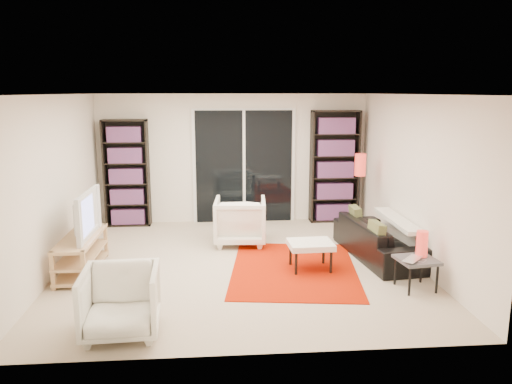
{
  "coord_description": "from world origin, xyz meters",
  "views": [
    {
      "loc": [
        -0.33,
        -6.8,
        2.44
      ],
      "look_at": [
        0.25,
        0.3,
        1.0
      ],
      "focal_mm": 35.0,
      "sensor_mm": 36.0,
      "label": 1
    }
  ],
  "objects_px": {
    "tv_stand": "(82,253)",
    "floor_lamp": "(360,173)",
    "bookshelf_left": "(127,173)",
    "armchair_back": "(240,221)",
    "side_table": "(417,262)",
    "sofa": "(379,239)",
    "armchair_front": "(121,302)",
    "ottoman": "(311,246)",
    "bookshelf_right": "(335,167)"
  },
  "relations": [
    {
      "from": "bookshelf_right",
      "to": "tv_stand",
      "type": "distance_m",
      "value": 4.81
    },
    {
      "from": "ottoman",
      "to": "bookshelf_right",
      "type": "bearing_deg",
      "value": 70.17
    },
    {
      "from": "tv_stand",
      "to": "sofa",
      "type": "height_order",
      "value": "sofa"
    },
    {
      "from": "bookshelf_left",
      "to": "tv_stand",
      "type": "bearing_deg",
      "value": -95.47
    },
    {
      "from": "side_table",
      "to": "armchair_front",
      "type": "bearing_deg",
      "value": -165.18
    },
    {
      "from": "armchair_back",
      "to": "floor_lamp",
      "type": "xyz_separation_m",
      "value": [
        2.08,
        0.41,
        0.69
      ]
    },
    {
      "from": "side_table",
      "to": "floor_lamp",
      "type": "height_order",
      "value": "floor_lamp"
    },
    {
      "from": "tv_stand",
      "to": "bookshelf_left",
      "type": "bearing_deg",
      "value": 84.53
    },
    {
      "from": "bookshelf_left",
      "to": "tv_stand",
      "type": "height_order",
      "value": "bookshelf_left"
    },
    {
      "from": "sofa",
      "to": "side_table",
      "type": "bearing_deg",
      "value": 176.47
    },
    {
      "from": "sofa",
      "to": "armchair_front",
      "type": "height_order",
      "value": "armchair_front"
    },
    {
      "from": "bookshelf_left",
      "to": "armchair_front",
      "type": "height_order",
      "value": "bookshelf_left"
    },
    {
      "from": "floor_lamp",
      "to": "armchair_front",
      "type": "bearing_deg",
      "value": -135.11
    },
    {
      "from": "ottoman",
      "to": "floor_lamp",
      "type": "xyz_separation_m",
      "value": [
        1.17,
        1.72,
        0.72
      ]
    },
    {
      "from": "bookshelf_right",
      "to": "sofa",
      "type": "height_order",
      "value": "bookshelf_right"
    },
    {
      "from": "tv_stand",
      "to": "side_table",
      "type": "height_order",
      "value": "tv_stand"
    },
    {
      "from": "armchair_back",
      "to": "side_table",
      "type": "height_order",
      "value": "armchair_back"
    },
    {
      "from": "bookshelf_left",
      "to": "sofa",
      "type": "distance_m",
      "value": 4.62
    },
    {
      "from": "tv_stand",
      "to": "floor_lamp",
      "type": "relative_size",
      "value": 0.98
    },
    {
      "from": "sofa",
      "to": "ottoman",
      "type": "relative_size",
      "value": 3.04
    },
    {
      "from": "sofa",
      "to": "tv_stand",
      "type": "bearing_deg",
      "value": 87.07
    },
    {
      "from": "tv_stand",
      "to": "side_table",
      "type": "bearing_deg",
      "value": -12.64
    },
    {
      "from": "bookshelf_left",
      "to": "armchair_back",
      "type": "height_order",
      "value": "bookshelf_left"
    },
    {
      "from": "ottoman",
      "to": "side_table",
      "type": "bearing_deg",
      "value": -33.82
    },
    {
      "from": "armchair_front",
      "to": "tv_stand",
      "type": "bearing_deg",
      "value": 112.04
    },
    {
      "from": "tv_stand",
      "to": "bookshelf_right",
      "type": "bearing_deg",
      "value": 30.74
    },
    {
      "from": "sofa",
      "to": "floor_lamp",
      "type": "height_order",
      "value": "floor_lamp"
    },
    {
      "from": "sofa",
      "to": "armchair_back",
      "type": "distance_m",
      "value": 2.2
    },
    {
      "from": "bookshelf_right",
      "to": "side_table",
      "type": "bearing_deg",
      "value": -85.83
    },
    {
      "from": "bookshelf_left",
      "to": "ottoman",
      "type": "distance_m",
      "value": 3.96
    },
    {
      "from": "sofa",
      "to": "side_table",
      "type": "height_order",
      "value": "sofa"
    },
    {
      "from": "armchair_front",
      "to": "ottoman",
      "type": "xyz_separation_m",
      "value": [
        2.27,
        1.71,
        -0.0
      ]
    },
    {
      "from": "bookshelf_left",
      "to": "tv_stand",
      "type": "distance_m",
      "value": 2.54
    },
    {
      "from": "bookshelf_right",
      "to": "ottoman",
      "type": "bearing_deg",
      "value": -109.83
    },
    {
      "from": "bookshelf_right",
      "to": "armchair_front",
      "type": "height_order",
      "value": "bookshelf_right"
    },
    {
      "from": "bookshelf_left",
      "to": "sofa",
      "type": "relative_size",
      "value": 1.03
    },
    {
      "from": "floor_lamp",
      "to": "tv_stand",
      "type": "bearing_deg",
      "value": -160.35
    },
    {
      "from": "side_table",
      "to": "armchair_back",
      "type": "bearing_deg",
      "value": 134.98
    },
    {
      "from": "tv_stand",
      "to": "armchair_front",
      "type": "height_order",
      "value": "armchair_front"
    },
    {
      "from": "sofa",
      "to": "bookshelf_right",
      "type": "bearing_deg",
      "value": -1.79
    },
    {
      "from": "bookshelf_right",
      "to": "side_table",
      "type": "relative_size",
      "value": 4.09
    },
    {
      "from": "bookshelf_left",
      "to": "armchair_front",
      "type": "distance_m",
      "value": 4.41
    },
    {
      "from": "sofa",
      "to": "armchair_back",
      "type": "relative_size",
      "value": 2.28
    },
    {
      "from": "ottoman",
      "to": "floor_lamp",
      "type": "height_order",
      "value": "floor_lamp"
    },
    {
      "from": "bookshelf_right",
      "to": "tv_stand",
      "type": "bearing_deg",
      "value": -149.26
    },
    {
      "from": "ottoman",
      "to": "side_table",
      "type": "xyz_separation_m",
      "value": [
        1.19,
        -0.79,
        0.01
      ]
    },
    {
      "from": "armchair_back",
      "to": "bookshelf_right",
      "type": "bearing_deg",
      "value": -140.48
    },
    {
      "from": "ottoman",
      "to": "bookshelf_left",
      "type": "bearing_deg",
      "value": 138.18
    },
    {
      "from": "sofa",
      "to": "floor_lamp",
      "type": "distance_m",
      "value": 1.5
    },
    {
      "from": "floor_lamp",
      "to": "sofa",
      "type": "bearing_deg",
      "value": -92.11
    }
  ]
}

